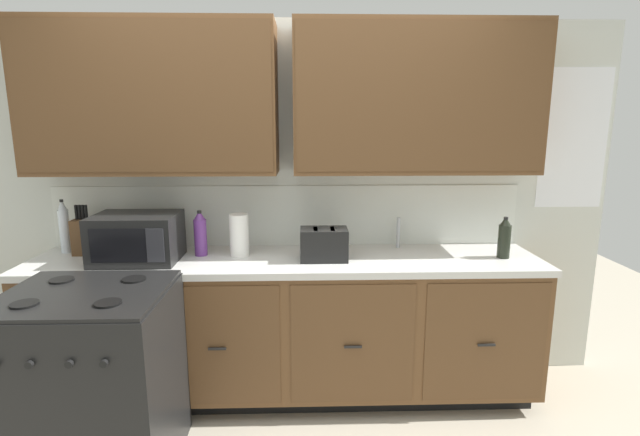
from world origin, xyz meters
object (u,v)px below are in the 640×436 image
at_px(paper_towel_roll, 239,235).
at_px(microwave, 137,238).
at_px(knife_block, 84,236).
at_px(bottle_violet, 200,234).
at_px(toaster, 324,244).
at_px(stove_range, 93,383).
at_px(bottle_dark, 504,238).
at_px(bottle_clear, 64,227).

bearing_deg(paper_towel_roll, microwave, -171.14).
bearing_deg(knife_block, bottle_violet, -4.68).
distance_m(microwave, toaster, 1.10).
bearing_deg(toaster, stove_range, -153.46).
bearing_deg(toaster, bottle_violet, 170.81).
bearing_deg(knife_block, bottle_dark, -3.79).
distance_m(toaster, paper_towel_roll, 0.53).
xyz_separation_m(knife_block, bottle_clear, (-0.13, 0.03, 0.05)).
height_order(microwave, knife_block, knife_block).
relative_size(paper_towel_roll, bottle_dark, 1.03).
bearing_deg(microwave, paper_towel_roll, 8.86).
bearing_deg(bottle_dark, bottle_violet, 176.57).
bearing_deg(bottle_dark, stove_range, -165.31).
height_order(toaster, knife_block, knife_block).
bearing_deg(knife_block, paper_towel_roll, -4.68).
xyz_separation_m(paper_towel_roll, bottle_violet, (-0.24, 0.02, 0.01)).
distance_m(stove_range, microwave, 0.83).
xyz_separation_m(bottle_clear, bottle_dark, (2.71, -0.20, -0.04)).
distance_m(knife_block, bottle_dark, 2.58).
xyz_separation_m(microwave, paper_towel_roll, (0.59, 0.09, -0.01)).
distance_m(knife_block, bottle_violet, 0.73).
xyz_separation_m(stove_range, bottle_clear, (-0.46, 0.79, 0.61)).
distance_m(bottle_clear, bottle_dark, 2.72).
height_order(microwave, bottle_dark, microwave).
xyz_separation_m(bottle_violet, bottle_clear, (-0.86, 0.09, 0.03)).
height_order(microwave, toaster, microwave).
relative_size(bottle_violet, bottle_dark, 1.11).
relative_size(stove_range, microwave, 1.98).
xyz_separation_m(microwave, bottle_dark, (2.19, 0.00, -0.02)).
relative_size(toaster, bottle_dark, 1.11).
relative_size(toaster, bottle_violet, 1.00).
height_order(toaster, paper_towel_roll, paper_towel_roll).
height_order(stove_range, toaster, toaster).
bearing_deg(toaster, knife_block, 173.02).
distance_m(microwave, bottle_violet, 0.36).
height_order(stove_range, bottle_violet, bottle_violet).
bearing_deg(microwave, bottle_clear, 158.73).
relative_size(stove_range, bottle_violet, 3.39).
bearing_deg(bottle_clear, stove_range, -59.62).
bearing_deg(bottle_clear, knife_block, -12.84).
bearing_deg(stove_range, bottle_violet, 60.15).
xyz_separation_m(knife_block, paper_towel_roll, (0.97, -0.08, 0.01)).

